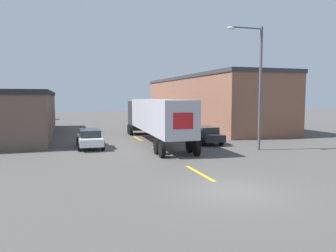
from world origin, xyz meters
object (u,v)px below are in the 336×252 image
parked_car_left_far (90,138)px  semi_truck (155,116)px  parked_car_right_far (166,124)px  parked_car_right_mid (205,134)px  street_lamp (257,80)px

parked_car_left_far → semi_truck: bearing=15.5°
semi_truck → parked_car_right_far: bearing=69.4°
parked_car_right_mid → parked_car_left_far: same height
parked_car_right_mid → parked_car_left_far: 9.62m
parked_car_left_far → parked_car_right_far: (9.62, 10.88, 0.00)m
parked_car_right_mid → street_lamp: size_ratio=0.51×
semi_truck → parked_car_left_far: 6.10m
street_lamp → parked_car_left_far: bearing=157.4°
parked_car_right_mid → parked_car_right_far: (0.00, 11.26, 0.00)m
parked_car_left_far → street_lamp: street_lamp is taller
semi_truck → parked_car_right_far: 10.22m
parked_car_right_far → street_lamp: street_lamp is taller
semi_truck → street_lamp: bearing=-44.6°
parked_car_right_mid → street_lamp: street_lamp is taller
semi_truck → street_lamp: street_lamp is taller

